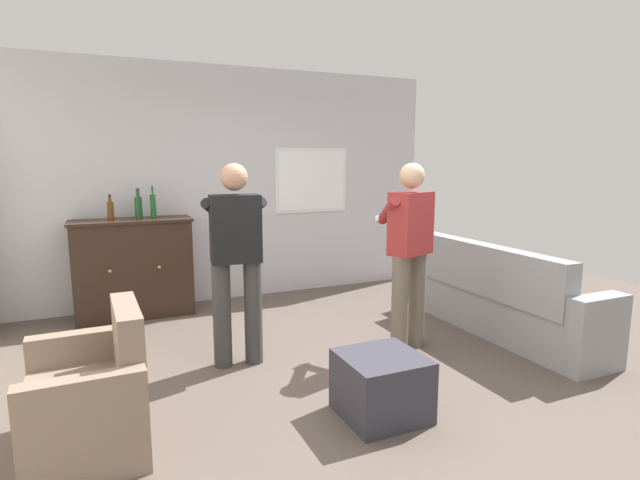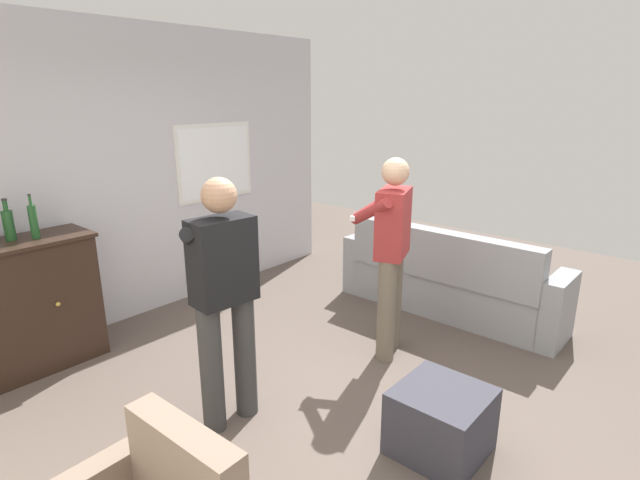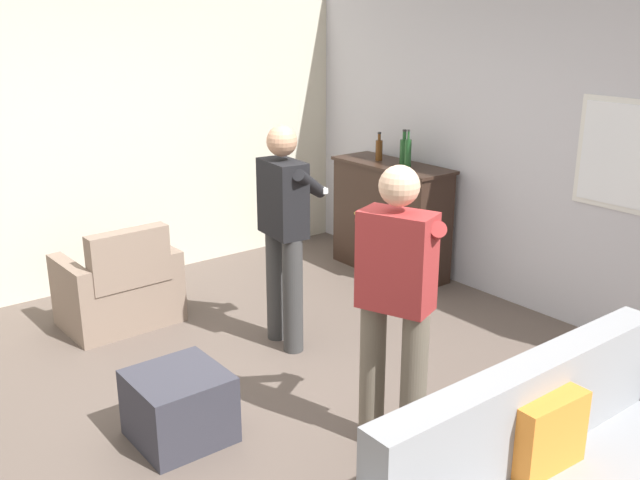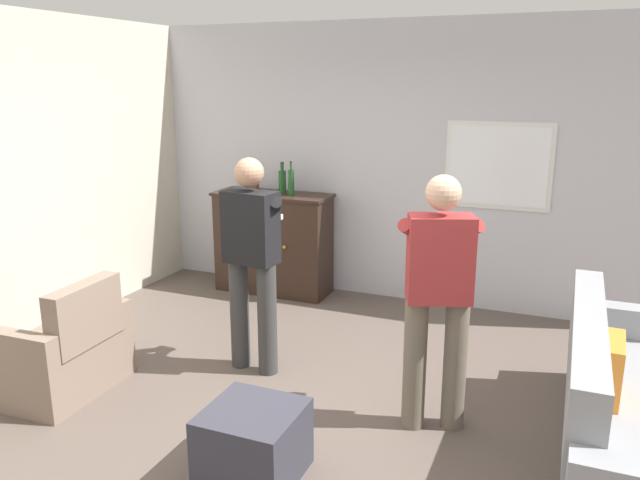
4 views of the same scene
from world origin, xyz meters
TOP-DOWN VIEW (x-y plane):
  - ground at (0.00, 0.00)m, footprint 10.40×10.40m
  - wall_back_with_window at (0.02, 2.66)m, footprint 5.20×0.15m
  - wall_side_left at (-2.66, 0.00)m, footprint 0.12×5.20m
  - armchair at (-1.64, -0.28)m, footprint 0.67×0.90m
  - sideboard_cabinet at (-1.21, 2.30)m, footprint 1.25×0.49m
  - bottle_wine_green at (-1.41, 2.31)m, footprint 0.07×0.07m
  - bottle_liquor_amber at (-1.13, 2.36)m, footprint 0.08×0.08m
  - bottle_spirits_clear at (-0.98, 2.27)m, footprint 0.06×0.06m
  - ottoman at (0.13, -0.67)m, footprint 0.53×0.53m
  - person_standing_left at (-0.52, 0.56)m, footprint 0.55×0.50m
  - person_standing_right at (0.97, 0.27)m, footprint 0.52×0.52m

SIDE VIEW (x-z plane):
  - ground at x=0.00m, z-range 0.00..0.00m
  - ottoman at x=0.13m, z-range 0.00..0.42m
  - armchair at x=-1.64m, z-range -0.14..0.71m
  - sideboard_cabinet at x=-1.21m, z-range 0.00..1.08m
  - person_standing_left at x=-0.52m, z-range 0.10..1.78m
  - person_standing_right at x=0.97m, z-range 0.10..1.78m
  - bottle_wine_green at x=-1.41m, z-range 1.05..1.32m
  - bottle_liquor_amber at x=-1.13m, z-range 1.04..1.37m
  - bottle_spirits_clear at x=-0.98m, z-range 1.04..1.39m
  - wall_side_left at x=-2.66m, z-range 0.00..2.80m
  - wall_back_with_window at x=0.02m, z-range 0.00..2.80m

